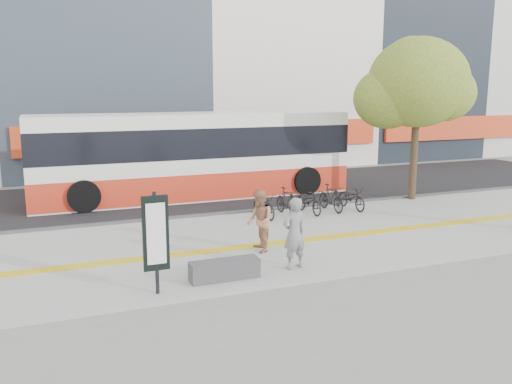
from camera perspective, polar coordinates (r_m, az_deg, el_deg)
name	(u,v)px	position (r m, az deg, el deg)	size (l,w,h in m)	color
ground	(303,255)	(14.50, 4.96, -6.64)	(120.00, 120.00, 0.00)	slate
sidewalk	(279,239)	(15.78, 2.49, -5.00)	(40.00, 7.00, 0.08)	gray
tactile_strip	(287,242)	(15.33, 3.27, -5.31)	(40.00, 0.45, 0.01)	gold
street	(205,194)	(22.63, -5.40, -0.19)	(40.00, 8.00, 0.06)	black
curb	(238,213)	(18.91, -1.91, -2.23)	(40.00, 0.25, 0.14)	#37373A
bench	(225,270)	(12.39, -3.35, -8.21)	(1.60, 0.45, 0.45)	#37373A
signboard	(156,235)	(11.40, -10.58, -4.49)	(0.55, 0.10, 2.20)	black
street_tree	(415,85)	(21.80, 16.54, 10.85)	(4.40, 3.80, 6.31)	#332317
bus	(194,158)	(21.75, -6.57, 3.62)	(12.59, 2.98, 3.35)	white
bicycle_row	(309,201)	(18.82, 5.67, -0.93)	(4.07, 1.64, 0.94)	black
seated_woman	(294,233)	(12.94, 4.07, -4.39)	(0.64, 0.42, 1.75)	black
pedestrian_tan	(260,221)	(14.25, 0.38, -3.09)	(0.81, 0.63, 1.67)	#A87452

